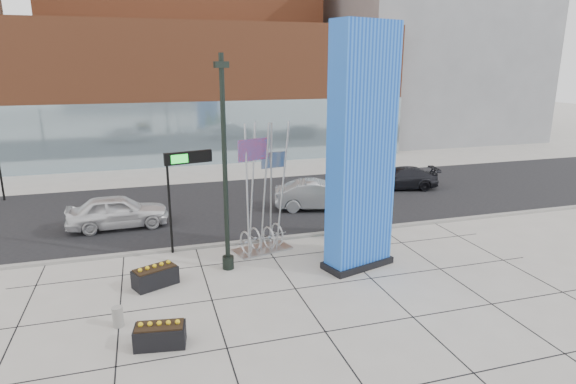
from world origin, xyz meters
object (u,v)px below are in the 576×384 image
object	(u,v)px
blue_pylon	(362,155)
car_white_west	(118,212)
car_silver_mid	(318,195)
concrete_bollard	(118,317)
overhead_street_sign	(185,167)
public_art_sculpture	(262,218)
lamp_post	(226,186)

from	to	relation	value
blue_pylon	car_white_west	world-z (taller)	blue_pylon
car_white_west	car_silver_mid	xyz separation A→B (m)	(10.51, 0.06, -0.02)
concrete_bollard	overhead_street_sign	distance (m)	7.12
car_silver_mid	public_art_sculpture	bearing A→B (deg)	152.79
concrete_bollard	car_white_west	xyz separation A→B (m)	(-0.31, 9.76, 0.49)
blue_pylon	lamp_post	world-z (taller)	blue_pylon
car_silver_mid	lamp_post	bearing A→B (deg)	150.82
concrete_bollard	car_white_west	size ratio (longest dim) A/B	0.13
public_art_sculpture	concrete_bollard	world-z (taller)	public_art_sculpture
overhead_street_sign	car_silver_mid	distance (m)	9.04
car_white_west	overhead_street_sign	bearing A→B (deg)	-145.77
blue_pylon	overhead_street_sign	size ratio (longest dim) A/B	2.17
lamp_post	concrete_bollard	size ratio (longest dim) A/B	12.76
public_art_sculpture	overhead_street_sign	distance (m)	3.86
lamp_post	concrete_bollard	xyz separation A→B (m)	(-4.00, -3.31, -3.04)
blue_pylon	car_white_west	xyz separation A→B (m)	(-9.31, 7.67, -3.70)
public_art_sculpture	concrete_bollard	bearing A→B (deg)	-155.50
public_art_sculpture	car_silver_mid	xyz separation A→B (m)	(4.43, 4.99, -0.66)
blue_pylon	car_silver_mid	bearing A→B (deg)	64.22
public_art_sculpture	lamp_post	bearing A→B (deg)	-154.73
concrete_bollard	car_silver_mid	size ratio (longest dim) A/B	0.13
blue_pylon	car_white_west	distance (m)	12.62
blue_pylon	concrete_bollard	xyz separation A→B (m)	(-9.00, -2.09, -4.19)
lamp_post	car_silver_mid	distance (m)	9.35
car_white_west	car_silver_mid	world-z (taller)	car_white_west
overhead_street_sign	lamp_post	bearing A→B (deg)	-74.36
blue_pylon	car_white_west	size ratio (longest dim) A/B	1.96
public_art_sculpture	car_white_west	xyz separation A→B (m)	(-6.08, 4.92, -0.64)
blue_pylon	lamp_post	size ratio (longest dim) A/B	1.14
blue_pylon	car_silver_mid	size ratio (longest dim) A/B	1.94
overhead_street_sign	car_silver_mid	bearing A→B (deg)	16.40
blue_pylon	overhead_street_sign	world-z (taller)	blue_pylon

